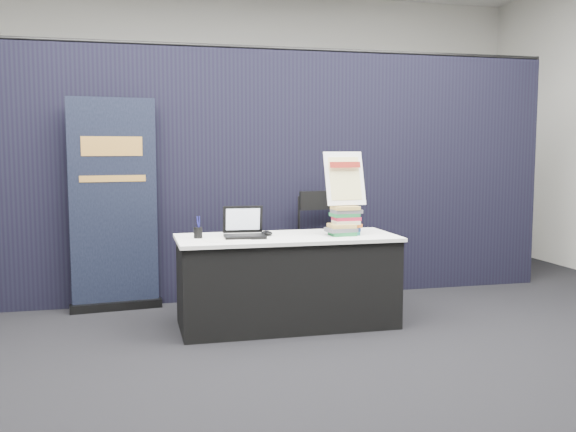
# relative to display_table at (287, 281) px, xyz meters

# --- Properties ---
(floor) EXTENTS (8.00, 8.00, 0.00)m
(floor) POSITION_rel_display_table_xyz_m (0.00, -0.55, -0.38)
(floor) COLOR black
(floor) RESTS_ON ground
(wall_back) EXTENTS (8.00, 0.02, 3.50)m
(wall_back) POSITION_rel_display_table_xyz_m (0.00, 3.45, 1.37)
(wall_back) COLOR beige
(wall_back) RESTS_ON floor
(drape_partition) EXTENTS (6.00, 0.08, 2.40)m
(drape_partition) POSITION_rel_display_table_xyz_m (0.00, 1.05, 0.82)
(drape_partition) COLOR black
(drape_partition) RESTS_ON floor
(display_table) EXTENTS (1.80, 0.75, 0.75)m
(display_table) POSITION_rel_display_table_xyz_m (0.00, 0.00, 0.00)
(display_table) COLOR black
(display_table) RESTS_ON floor
(laptop) EXTENTS (0.34, 0.28, 0.25)m
(laptop) POSITION_rel_display_table_xyz_m (-0.36, 0.01, 0.43)
(laptop) COLOR black
(laptop) RESTS_ON display_table
(mouse) EXTENTS (0.11, 0.14, 0.04)m
(mouse) POSITION_rel_display_table_xyz_m (-0.16, 0.06, 0.39)
(mouse) COLOR black
(mouse) RESTS_ON display_table
(brochure_left) EXTENTS (0.40, 0.36, 0.00)m
(brochure_left) POSITION_rel_display_table_xyz_m (-0.52, -0.05, 0.38)
(brochure_left) COLOR silver
(brochure_left) RESTS_ON display_table
(brochure_mid) EXTENTS (0.34, 0.31, 0.00)m
(brochure_mid) POSITION_rel_display_table_xyz_m (-0.56, -0.16, 0.38)
(brochure_mid) COLOR silver
(brochure_mid) RESTS_ON display_table
(brochure_right) EXTENTS (0.37, 0.32, 0.00)m
(brochure_right) POSITION_rel_display_table_xyz_m (-0.36, -0.04, 0.38)
(brochure_right) COLOR white
(brochure_right) RESTS_ON display_table
(pen_cup) EXTENTS (0.07, 0.07, 0.09)m
(pen_cup) POSITION_rel_display_table_xyz_m (-0.72, 0.04, 0.42)
(pen_cup) COLOR black
(pen_cup) RESTS_ON display_table
(book_stack_tall) EXTENTS (0.22, 0.17, 0.24)m
(book_stack_tall) POSITION_rel_display_table_xyz_m (0.49, -0.03, 0.49)
(book_stack_tall) COLOR #1A645E
(book_stack_tall) RESTS_ON display_table
(book_stack_short) EXTENTS (0.23, 0.19, 0.09)m
(book_stack_short) POSITION_rel_display_table_xyz_m (0.44, -0.07, 0.42)
(book_stack_short) COLOR #1D6E37
(book_stack_short) RESTS_ON display_table
(info_sign) EXTENTS (0.35, 0.17, 0.46)m
(info_sign) POSITION_rel_display_table_xyz_m (0.49, 0.00, 0.84)
(info_sign) COLOR black
(info_sign) RESTS_ON book_stack_tall
(pullup_banner) EXTENTS (0.82, 0.18, 1.92)m
(pullup_banner) POSITION_rel_display_table_xyz_m (-1.39, 0.87, 0.47)
(pullup_banner) COLOR black
(pullup_banner) RESTS_ON floor
(stacking_chair) EXTENTS (0.54, 0.54, 1.06)m
(stacking_chair) POSITION_rel_display_table_xyz_m (0.55, 0.65, 0.21)
(stacking_chair) COLOR black
(stacking_chair) RESTS_ON floor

